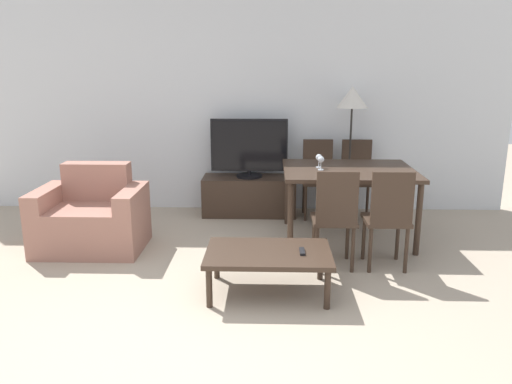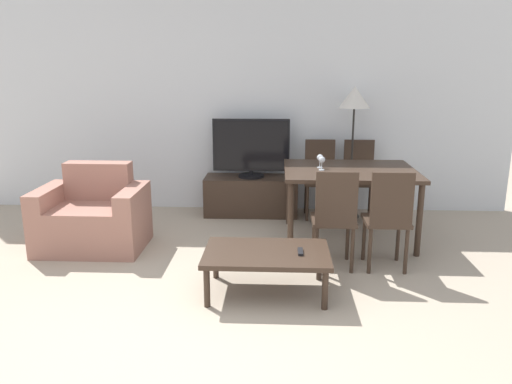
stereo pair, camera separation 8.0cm
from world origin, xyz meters
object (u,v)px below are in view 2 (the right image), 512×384
object	(u,v)px
tv	(251,148)
dining_chair_near_right	(388,215)
dining_chair_far_left	(320,174)
remote_primary	(300,252)
dining_chair_far	(359,175)
armchair	(93,218)
wine_glass_center	(322,161)
tv_stand	(251,196)
floor_lamp	(354,103)
wine_glass_left	(320,158)
dining_chair_near	(335,215)
coffee_table	(267,256)
dining_table	(349,176)

from	to	relation	value
tv	dining_chair_near_right	bearing A→B (deg)	-52.23
dining_chair_far_left	remote_primary	xyz separation A→B (m)	(-0.33, -2.25, -0.15)
dining_chair_far	dining_chair_near_right	bearing A→B (deg)	-90.00
armchair	wine_glass_center	distance (m)	2.43
tv_stand	floor_lamp	size ratio (longest dim) A/B	0.72
remote_primary	wine_glass_left	bearing A→B (deg)	80.01
dining_chair_far	dining_chair_near	bearing A→B (deg)	-105.72
dining_chair_near	floor_lamp	xyz separation A→B (m)	(0.37, 1.65, 0.87)
dining_chair_far_left	remote_primary	bearing A→B (deg)	-98.26
armchair	coffee_table	world-z (taller)	armchair
tv	dining_chair_far_left	distance (m)	0.91
tv	remote_primary	bearing A→B (deg)	-76.89
dining_chair_near	wine_glass_left	bearing A→B (deg)	94.63
wine_glass_center	armchair	bearing A→B (deg)	-172.59
dining_table	remote_primary	distance (m)	1.54
dining_chair_near	dining_chair_far	xyz separation A→B (m)	(0.48, 1.71, 0.00)
tv_stand	coffee_table	size ratio (longest dim) A/B	1.13
tv_stand	tv	xyz separation A→B (m)	(0.00, -0.00, 0.60)
wine_glass_left	wine_glass_center	world-z (taller)	same
dining_table	dining_chair_far_left	world-z (taller)	dining_chair_far_left
dining_chair_far	dining_chair_far_left	world-z (taller)	same
dining_chair_far	floor_lamp	size ratio (longest dim) A/B	0.59
dining_table	coffee_table	bearing A→B (deg)	-121.47
remote_primary	armchair	bearing A→B (deg)	154.17
dining_table	dining_chair_far	distance (m)	0.90
tv_stand	dining_table	distance (m)	1.47
floor_lamp	remote_primary	xyz separation A→B (m)	(-0.70, -2.19, -1.03)
coffee_table	dining_chair_near	size ratio (longest dim) A/B	1.09
dining_table	dining_chair_far_left	size ratio (longest dim) A/B	1.46
tv_stand	tv	world-z (taller)	tv
dining_chair_far_left	floor_lamp	size ratio (longest dim) A/B	0.59
dining_chair_far	dining_chair_near_right	distance (m)	1.71
dining_table	dining_chair_near	world-z (taller)	dining_chair_near
armchair	dining_table	xyz separation A→B (m)	(2.65, 0.38, 0.38)
dining_chair_near_right	dining_chair_far_left	distance (m)	1.77
dining_chair_far	wine_glass_center	xyz separation A→B (m)	(-0.54, -0.93, 0.35)
tv_stand	dining_chair_near_right	bearing A→B (deg)	-52.27
dining_chair_near	dining_chair_far	world-z (taller)	same
wine_glass_center	dining_table	bearing A→B (deg)	14.47
armchair	wine_glass_left	world-z (taller)	wine_glass_left
dining_chair_far	wine_glass_left	distance (m)	1.04
wine_glass_left	dining_chair_near	bearing A→B (deg)	-85.37
dining_chair_near_right	remote_primary	world-z (taller)	dining_chair_near_right
armchair	coffee_table	bearing A→B (deg)	-28.64
dining_chair_near	dining_table	bearing A→B (deg)	74.28
tv_stand	dining_chair_far	xyz separation A→B (m)	(1.33, -0.01, 0.29)
coffee_table	dining_chair_far_left	bearing A→B (deg)	74.93
dining_chair_near	remote_primary	xyz separation A→B (m)	(-0.33, -0.54, -0.15)
dining_chair_near	wine_glass_center	size ratio (longest dim) A/B	6.46
dining_chair_far	remote_primary	xyz separation A→B (m)	(-0.81, -2.25, -0.15)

